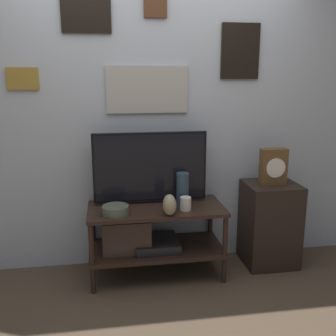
# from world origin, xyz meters

# --- Properties ---
(ground_plane) EXTENTS (12.00, 12.00, 0.00)m
(ground_plane) POSITION_xyz_m (0.00, 0.00, 0.00)
(ground_plane) COLOR #4C3D2D
(wall_back) EXTENTS (6.40, 0.08, 2.70)m
(wall_back) POSITION_xyz_m (0.00, 0.60, 1.36)
(wall_back) COLOR #B2BCC6
(wall_back) RESTS_ON ground_plane
(media_console) EXTENTS (1.11, 0.51, 0.60)m
(media_console) POSITION_xyz_m (-0.10, 0.30, 0.37)
(media_console) COLOR black
(media_console) RESTS_ON ground_plane
(television) EXTENTS (0.94, 0.05, 0.60)m
(television) POSITION_xyz_m (-0.03, 0.41, 0.91)
(television) COLOR black
(television) RESTS_ON media_console
(vase_urn_stoneware) EXTENTS (0.10, 0.14, 0.16)m
(vase_urn_stoneware) POSITION_xyz_m (0.08, 0.10, 0.68)
(vase_urn_stoneware) COLOR tan
(vase_urn_stoneware) RESTS_ON media_console
(vase_wide_bowl) EXTENTS (0.21, 0.21, 0.07)m
(vase_wide_bowl) POSITION_xyz_m (-0.33, 0.17, 0.63)
(vase_wide_bowl) COLOR #4C5647
(vase_wide_bowl) RESTS_ON media_console
(vase_tall_ceramic) EXTENTS (0.10, 0.10, 0.27)m
(vase_tall_ceramic) POSITION_xyz_m (0.22, 0.31, 0.73)
(vase_tall_ceramic) COLOR #2D4251
(vase_tall_ceramic) RESTS_ON media_console
(candle_jar) EXTENTS (0.09, 0.09, 0.11)m
(candle_jar) POSITION_xyz_m (0.22, 0.19, 0.65)
(candle_jar) COLOR silver
(candle_jar) RESTS_ON media_console
(side_table) EXTENTS (0.45, 0.41, 0.74)m
(side_table) POSITION_xyz_m (1.01, 0.35, 0.37)
(side_table) COLOR black
(side_table) RESTS_ON ground_plane
(mantel_clock) EXTENTS (0.22, 0.11, 0.31)m
(mantel_clock) POSITION_xyz_m (1.01, 0.33, 0.89)
(mantel_clock) COLOR brown
(mantel_clock) RESTS_ON side_table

